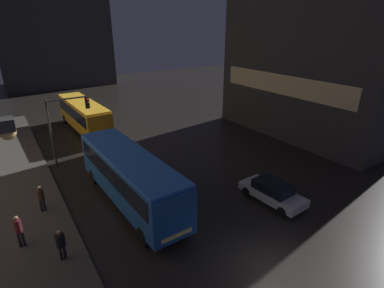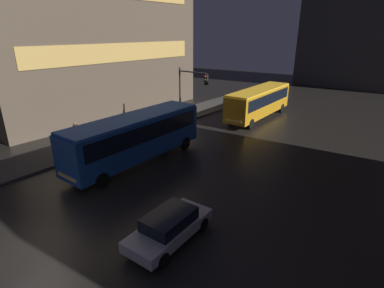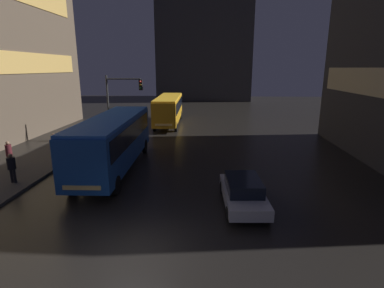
% 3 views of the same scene
% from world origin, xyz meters
% --- Properties ---
extents(ground_plane, '(120.00, 120.00, 0.00)m').
position_xyz_m(ground_plane, '(0.00, 0.00, 0.00)').
color(ground_plane, black).
extents(sidewalk_left, '(4.00, 48.00, 0.15)m').
position_xyz_m(sidewalk_left, '(-9.00, 10.00, 0.07)').
color(sidewalk_left, '#3D3A38').
rests_on(sidewalk_left, ground).
extents(building_right_block, '(10.07, 17.22, 14.35)m').
position_xyz_m(building_right_block, '(18.06, 11.83, 7.17)').
color(building_right_block, '#2D2D33').
rests_on(building_right_block, ground).
extents(building_far_backdrop, '(18.07, 12.00, 26.88)m').
position_xyz_m(building_far_backdrop, '(1.08, 54.53, 13.44)').
color(building_far_backdrop, '#2D2D33').
rests_on(building_far_backdrop, ground).
extents(bus_near, '(2.93, 10.81, 3.34)m').
position_xyz_m(bus_near, '(-3.36, 8.98, 2.06)').
color(bus_near, '#194793').
rests_on(bus_near, ground).
extents(bus_far, '(2.82, 10.70, 3.16)m').
position_xyz_m(bus_far, '(-2.10, 24.61, 1.95)').
color(bus_far, orange).
rests_on(bus_far, ground).
extents(car_taxi, '(2.05, 4.35, 1.36)m').
position_xyz_m(car_taxi, '(4.23, 4.21, 0.71)').
color(car_taxi, '#B7B7BC').
rests_on(car_taxi, ground).
extents(pedestrian_near, '(0.50, 0.50, 1.80)m').
position_xyz_m(pedestrian_near, '(-9.64, 8.07, 1.21)').
color(pedestrian_near, black).
rests_on(pedestrian_near, sidewalk_left).
extents(pedestrian_mid, '(0.37, 0.37, 1.69)m').
position_xyz_m(pedestrian_mid, '(-8.24, 10.83, 1.15)').
color(pedestrian_mid, black).
rests_on(pedestrian_mid, sidewalk_left).
extents(pedestrian_far, '(0.55, 0.55, 1.65)m').
position_xyz_m(pedestrian_far, '(-8.08, 5.98, 1.15)').
color(pedestrian_far, black).
rests_on(pedestrian_far, sidewalk_left).
extents(traffic_light_main, '(3.21, 0.35, 5.65)m').
position_xyz_m(traffic_light_main, '(-5.23, 17.01, 3.84)').
color(traffic_light_main, '#2D2D2D').
rests_on(traffic_light_main, ground).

